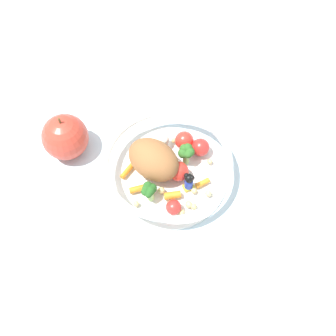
{
  "coord_description": "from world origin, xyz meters",
  "views": [
    {
      "loc": [
        -0.34,
        -0.17,
        0.66
      ],
      "look_at": [
        0.01,
        -0.01,
        0.03
      ],
      "focal_mm": 46.99,
      "sensor_mm": 36.0,
      "label": 1
    }
  ],
  "objects": [
    {
      "name": "ground_plane",
      "position": [
        0.0,
        0.0,
        0.0
      ],
      "size": [
        2.4,
        2.4,
        0.0
      ],
      "primitive_type": "plane",
      "color": "silver"
    },
    {
      "name": "food_container",
      "position": [
        0.01,
        -0.0,
        0.03
      ],
      "size": [
        0.22,
        0.22,
        0.08
      ],
      "color": "white",
      "rests_on": "ground_plane"
    },
    {
      "name": "loose_apple",
      "position": [
        -0.01,
        0.18,
        0.04
      ],
      "size": [
        0.08,
        0.08,
        0.09
      ],
      "color": "#BC3828",
      "rests_on": "ground_plane"
    }
  ]
}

